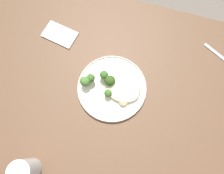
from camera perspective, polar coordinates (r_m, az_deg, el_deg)
The scene contains 20 objects.
ground at distance 1.57m, azimuth -0.38°, elevation -9.18°, with size 6.00×6.00×0.00m, color #665B51.
wooden_dining_table at distance 0.92m, azimuth -0.65°, elevation -3.76°, with size 1.40×1.00×0.74m.
dinner_plate at distance 0.85m, azimuth -0.00°, elevation -0.22°, with size 0.29×0.29×0.02m.
noodle_bed at distance 0.83m, azimuth 3.11°, elevation -0.67°, with size 0.14×0.11×0.03m.
seared_scallop_tilted_round at distance 0.83m, azimuth 7.26°, elevation -1.30°, with size 0.02×0.02×0.02m.
seared_scallop_right_edge at distance 0.83m, azimuth -0.07°, elevation -0.33°, with size 0.03×0.03×0.02m.
seared_scallop_left_edge at distance 0.83m, azimuth 2.76°, elevation -0.48°, with size 0.02×0.02×0.02m.
seared_scallop_half_hidden at distance 0.82m, azimuth 3.22°, elevation -4.22°, with size 0.03×0.03×0.01m.
broccoli_floret_left_leaning at distance 0.81m, azimuth -1.09°, elevation -1.61°, with size 0.03×0.03×0.04m.
broccoli_floret_tall_stalk at distance 0.82m, azimuth -7.59°, elevation 1.56°, with size 0.04×0.04×0.06m.
broccoli_floret_rear_charred at distance 0.82m, azimuth -0.61°, elevation 1.79°, with size 0.04×0.04×0.06m.
broccoli_floret_right_tilted at distance 0.83m, azimuth -2.28°, elevation 3.44°, with size 0.04×0.04×0.05m.
broccoli_floret_center_pile at distance 0.83m, azimuth -6.02°, elevation 2.51°, with size 0.03×0.03×0.05m.
onion_sliver_short_strip at distance 0.85m, azimuth 0.40°, elevation 2.53°, with size 0.04×0.01×0.00m, color silver.
onion_sliver_pale_crescent at distance 0.85m, azimuth -2.83°, elevation 2.61°, with size 0.04×0.01×0.00m, color silver.
onion_sliver_curled_piece at distance 0.85m, azimuth -0.87°, elevation 1.03°, with size 0.04×0.01×0.00m, color silver.
onion_sliver_long_sliver at distance 0.83m, azimuth -2.80°, elevation -2.42°, with size 0.04×0.01×0.00m, color silver.
water_glass at distance 0.83m, azimuth -23.18°, elevation -20.80°, with size 0.08×0.08×0.12m.
dinner_fork at distance 1.03m, azimuth 28.87°, elevation 7.07°, with size 0.17×0.10×0.00m.
folded_napkin at distance 0.98m, azimuth -14.55°, elevation 14.16°, with size 0.15×0.09×0.01m, color silver.
Camera 1 is at (0.07, -0.20, 1.56)m, focal length 32.34 mm.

